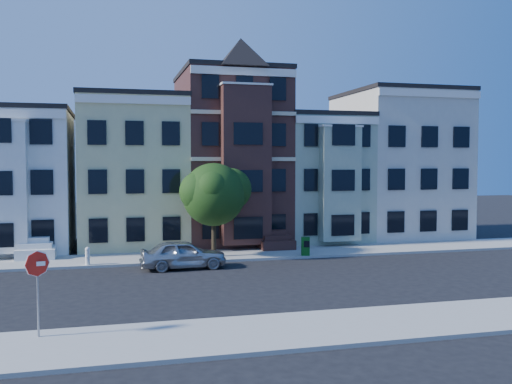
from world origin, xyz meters
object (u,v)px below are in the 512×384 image
object	(u,v)px
parked_car	(183,254)
newspaper_box	(305,246)
fire_hydrant	(88,258)
street_tree	(214,199)
stop_sign	(38,288)

from	to	relation	value
parked_car	newspaper_box	xyz separation A→B (m)	(7.63, 1.68, -0.09)
parked_car	fire_hydrant	distance (m)	5.33
street_tree	parked_car	distance (m)	4.47
fire_hydrant	stop_sign	world-z (taller)	stop_sign
parked_car	fire_hydrant	xyz separation A→B (m)	(-5.06, 1.68, -0.25)
newspaper_box	fire_hydrant	world-z (taller)	newspaper_box
stop_sign	parked_car	bearing A→B (deg)	49.61
street_tree	fire_hydrant	world-z (taller)	street_tree
street_tree	stop_sign	xyz separation A→B (m)	(-8.33, -14.11, -1.87)
fire_hydrant	stop_sign	xyz separation A→B (m)	(-1.09, -13.09, 1.20)
newspaper_box	stop_sign	xyz separation A→B (m)	(-13.78, -13.09, 1.03)
parked_car	newspaper_box	world-z (taller)	parked_car
parked_car	stop_sign	world-z (taller)	stop_sign
street_tree	fire_hydrant	xyz separation A→B (m)	(-7.24, -1.02, -3.07)
stop_sign	newspaper_box	bearing A→B (deg)	31.46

